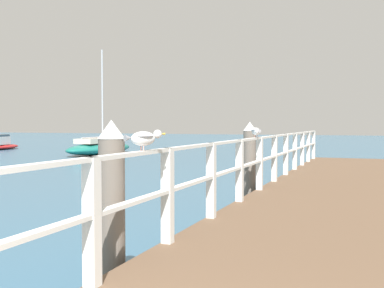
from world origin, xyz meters
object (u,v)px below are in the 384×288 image
dock_piling_near (112,211)px  boat_0 (99,148)px  dock_piling_far (250,165)px  seagull_foreground (144,138)px  boat_1 (2,145)px  seagull_background (256,131)px

dock_piling_near → boat_0: 24.81m
dock_piling_near → dock_piling_far: (0.00, 5.97, 0.00)m
seagull_foreground → boat_1: seagull_foreground is taller
dock_piling_near → boat_0: bearing=122.4°
boat_0 → boat_1: boat_0 is taller
boat_0 → boat_1: (-9.84, 2.30, -0.05)m
seagull_foreground → boat_1: size_ratio=0.10×
boat_0 → dock_piling_far: bearing=-47.8°
seagull_background → boat_0: 21.08m
boat_0 → seagull_background: bearing=-48.9°
dock_piling_near → boat_1: 32.80m
dock_piling_far → seagull_foreground: size_ratio=4.58×
boat_0 → boat_1: size_ratio=1.54×
dock_piling_near → seagull_background: 5.03m
seagull_background → dock_piling_near: bearing=-128.2°
seagull_foreground → seagull_background: bearing=122.6°
boat_0 → seagull_foreground: bearing=-56.3°
dock_piling_near → seagull_background: size_ratio=4.64×
dock_piling_far → seagull_background: dock_piling_far is taller
seagull_background → dock_piling_far: bearing=76.5°
dock_piling_near → dock_piling_far: same height
seagull_foreground → seagull_background: size_ratio=1.01×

